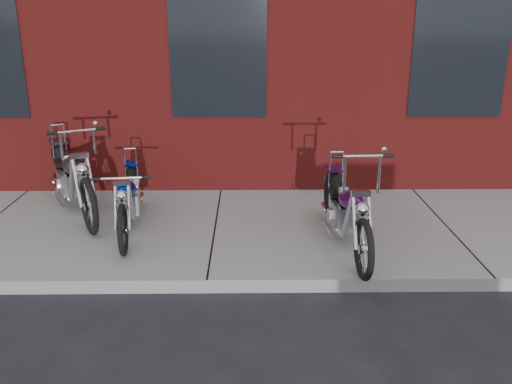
{
  "coord_description": "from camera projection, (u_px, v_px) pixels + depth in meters",
  "views": [
    {
      "loc": [
        0.45,
        -5.02,
        2.77
      ],
      "look_at": [
        0.52,
        0.8,
        0.85
      ],
      "focal_mm": 38.0,
      "sensor_mm": 36.0,
      "label": 1
    }
  ],
  "objects": [
    {
      "name": "sidewalk",
      "position": [
        215.0,
        231.0,
        7.03
      ],
      "size": [
        22.0,
        3.0,
        0.15
      ],
      "primitive_type": "cube",
      "color": "gray",
      "rests_on": "ground"
    },
    {
      "name": "chopper_blue",
      "position": [
        129.0,
        201.0,
        6.81
      ],
      "size": [
        0.51,
        2.09,
        0.91
      ],
      "rotation": [
        0.0,
        0.0,
        -1.45
      ],
      "color": "black",
      "rests_on": "sidewalk"
    },
    {
      "name": "ground",
      "position": [
        207.0,
        293.0,
        5.63
      ],
      "size": [
        120.0,
        120.0,
        0.0
      ],
      "primitive_type": "plane",
      "color": "black",
      "rests_on": "ground"
    },
    {
      "name": "chopper_purple",
      "position": [
        346.0,
        213.0,
        6.31
      ],
      "size": [
        0.55,
        2.25,
        1.26
      ],
      "rotation": [
        0.0,
        0.0,
        -1.52
      ],
      "color": "black",
      "rests_on": "sidewalk"
    },
    {
      "name": "chopper_third",
      "position": [
        72.0,
        180.0,
        7.42
      ],
      "size": [
        1.31,
        2.25,
        1.27
      ],
      "rotation": [
        0.0,
        0.0,
        -1.07
      ],
      "color": "black",
      "rests_on": "sidewalk"
    }
  ]
}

